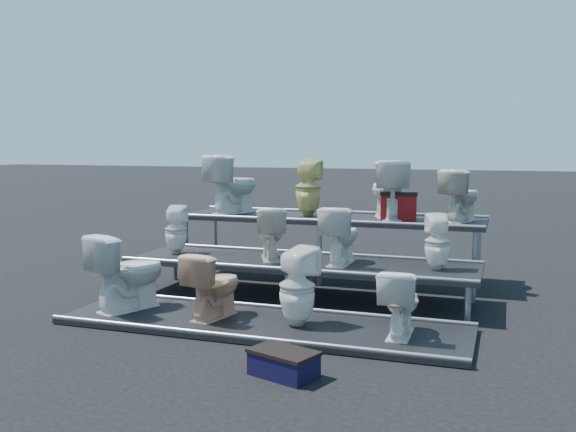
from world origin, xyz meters
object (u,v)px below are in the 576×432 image
(toilet_4, at_px, (176,230))
(toilet_6, at_px, (341,235))
(toilet_2, at_px, (297,286))
(toilet_8, at_px, (233,184))
(toilet_10, at_px, (388,190))
(toilet_0, at_px, (128,271))
(toilet_9, at_px, (308,188))
(toilet_11, at_px, (461,196))
(step_stool, at_px, (284,365))
(toilet_5, at_px, (270,233))
(red_crate, at_px, (398,207))
(toilet_1, at_px, (214,285))
(toilet_3, at_px, (400,302))
(toilet_7, at_px, (438,242))

(toilet_4, bearing_deg, toilet_6, 166.35)
(toilet_2, xyz_separation_m, toilet_6, (0.11, 1.30, 0.35))
(toilet_2, distance_m, toilet_8, 3.29)
(toilet_2, relative_size, toilet_10, 1.00)
(toilet_2, bearing_deg, toilet_4, -10.01)
(toilet_0, xyz_separation_m, toilet_6, (2.05, 1.30, 0.32))
(toilet_9, distance_m, toilet_10, 1.11)
(toilet_2, height_order, toilet_6, toilet_6)
(toilet_11, height_order, step_stool, toilet_11)
(toilet_5, height_order, red_crate, red_crate)
(toilet_10, bearing_deg, toilet_6, 54.30)
(toilet_8, height_order, step_stool, toilet_8)
(toilet_5, bearing_deg, toilet_1, 59.36)
(toilet_8, bearing_deg, toilet_2, 142.91)
(toilet_1, bearing_deg, toilet_8, -58.15)
(step_stool, bearing_deg, toilet_5, 132.30)
(toilet_8, distance_m, step_stool, 4.53)
(toilet_8, relative_size, red_crate, 1.84)
(red_crate, bearing_deg, toilet_11, -8.18)
(toilet_6, bearing_deg, toilet_3, 126.35)
(toilet_11, bearing_deg, toilet_10, 18.33)
(toilet_3, relative_size, red_crate, 1.40)
(toilet_4, height_order, toilet_11, toilet_11)
(toilet_9, bearing_deg, toilet_2, 103.29)
(toilet_1, relative_size, toilet_6, 1.02)
(toilet_0, xyz_separation_m, red_crate, (2.52, 2.56, 0.54))
(toilet_11, height_order, red_crate, toilet_11)
(toilet_1, bearing_deg, toilet_6, -115.85)
(toilet_4, relative_size, toilet_10, 0.78)
(toilet_3, relative_size, toilet_10, 0.81)
(toilet_3, relative_size, toilet_7, 1.02)
(step_stool, bearing_deg, toilet_9, 123.85)
(toilet_4, bearing_deg, toilet_3, 143.52)
(toilet_4, bearing_deg, toilet_2, 134.19)
(toilet_10, distance_m, toilet_11, 0.96)
(toilet_0, height_order, toilet_4, toilet_4)
(red_crate, bearing_deg, toilet_3, -91.46)
(toilet_4, distance_m, toilet_6, 2.18)
(toilet_7, bearing_deg, toilet_9, -47.74)
(toilet_1, distance_m, toilet_10, 3.04)
(toilet_7, xyz_separation_m, toilet_9, (-1.92, 1.30, 0.48))
(toilet_2, xyz_separation_m, toilet_10, (0.42, 2.60, 0.80))
(toilet_10, xyz_separation_m, red_crate, (0.15, -0.04, -0.23))
(toilet_1, relative_size, toilet_10, 0.88)
(toilet_9, bearing_deg, step_stool, 102.74)
(toilet_0, relative_size, toilet_10, 1.07)
(toilet_5, relative_size, toilet_11, 0.95)
(toilet_3, distance_m, toilet_4, 3.37)
(toilet_0, height_order, red_crate, red_crate)
(toilet_9, bearing_deg, toilet_4, 41.76)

